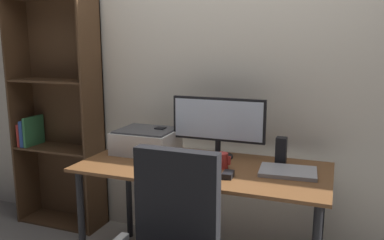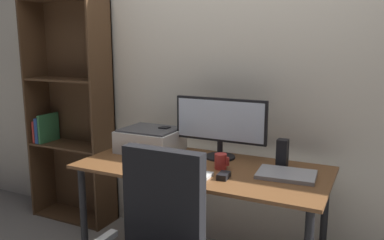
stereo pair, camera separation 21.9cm
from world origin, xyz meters
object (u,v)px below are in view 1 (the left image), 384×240
at_px(keyboard, 190,173).
at_px(mouse, 228,175).
at_px(printer, 146,141).
at_px(bookshelf, 58,116).
at_px(desk, 203,179).
at_px(laptop, 288,172).
at_px(speaker_left, 161,140).
at_px(speaker_right, 281,151).
at_px(monitor, 218,123).
at_px(coffee_mug, 222,161).

height_order(keyboard, mouse, mouse).
xyz_separation_m(printer, bookshelf, (-0.91, 0.20, 0.08)).
relative_size(desk, mouse, 15.79).
xyz_separation_m(laptop, speaker_left, (-0.89, 0.17, 0.07)).
bearing_deg(desk, bookshelf, 165.45).
distance_m(speaker_left, printer, 0.10).
height_order(keyboard, speaker_right, speaker_right).
xyz_separation_m(keyboard, bookshelf, (-1.36, 0.54, 0.16)).
bearing_deg(speaker_left, keyboard, -46.41).
bearing_deg(bookshelf, monitor, -5.87).
relative_size(keyboard, bookshelf, 0.16).
bearing_deg(laptop, bookshelf, 165.91).
bearing_deg(speaker_left, coffee_mug, -22.20).
height_order(laptop, speaker_left, speaker_left).
bearing_deg(coffee_mug, speaker_left, 157.80).
distance_m(monitor, mouse, 0.46).
bearing_deg(coffee_mug, mouse, -62.37).
height_order(laptop, printer, printer).
bearing_deg(mouse, bookshelf, 159.20).
bearing_deg(bookshelf, speaker_right, -4.79).
distance_m(coffee_mug, laptop, 0.39).
height_order(mouse, bookshelf, bookshelf).
height_order(mouse, coffee_mug, coffee_mug).
distance_m(laptop, speaker_left, 0.91).
height_order(keyboard, bookshelf, bookshelf).
relative_size(mouse, speaker_right, 0.56).
distance_m(speaker_left, speaker_right, 0.82).
bearing_deg(monitor, speaker_left, -178.90).
height_order(coffee_mug, speaker_right, speaker_right).
bearing_deg(speaker_left, laptop, -10.75).
height_order(printer, bookshelf, bookshelf).
relative_size(monitor, speaker_right, 3.64).
xyz_separation_m(mouse, printer, (-0.67, 0.31, 0.06)).
relative_size(desk, monitor, 2.45).
distance_m(keyboard, speaker_left, 0.54).
xyz_separation_m(speaker_left, speaker_right, (0.82, 0.00, 0.00)).
xyz_separation_m(coffee_mug, bookshelf, (-1.50, 0.36, 0.12)).
height_order(keyboard, laptop, laptop).
bearing_deg(monitor, laptop, -20.31).
bearing_deg(speaker_right, printer, -176.84).
xyz_separation_m(keyboard, printer, (-0.45, 0.34, 0.07)).
xyz_separation_m(coffee_mug, laptop, (0.38, 0.04, -0.04)).
height_order(desk, mouse, mouse).
bearing_deg(speaker_left, mouse, -31.53).
bearing_deg(speaker_right, keyboard, -139.58).
bearing_deg(bookshelf, desk, -14.55).
bearing_deg(printer, desk, -18.33).
bearing_deg(mouse, laptop, 29.00).
distance_m(keyboard, speaker_right, 0.60).
xyz_separation_m(speaker_right, bookshelf, (-1.81, 0.15, 0.08)).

